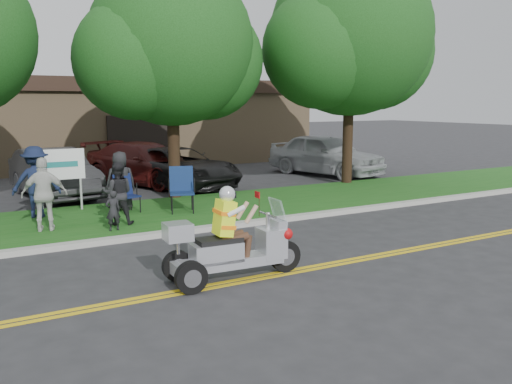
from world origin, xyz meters
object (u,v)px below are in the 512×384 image
parked_car_far_right (326,154)px  trike_scooter (230,248)px  parked_car_left (54,173)px  parked_car_right (146,164)px  parked_car_mid (177,168)px  spectator_adult_right (44,194)px  lawn_chair_a (182,186)px  lawn_chair_b (125,191)px  spectator_adult_mid (118,193)px

parked_car_far_right → trike_scooter: bearing=-148.2°
parked_car_left → parked_car_far_right: bearing=-7.7°
parked_car_left → parked_car_right: bearing=12.1°
parked_car_mid → spectator_adult_right: bearing=-153.6°
spectator_adult_right → trike_scooter: bearing=126.4°
lawn_chair_a → spectator_adult_right: spectator_adult_right is taller
parked_car_mid → parked_car_left: bearing=161.5°
parked_car_far_right → spectator_adult_right: bearing=-170.8°
spectator_adult_right → parked_car_far_right: 12.71m
lawn_chair_b → spectator_adult_right: (-2.16, -1.18, 0.26)m
parked_car_right → parked_car_far_right: bearing=-33.3°
parked_car_right → spectator_adult_mid: bearing=-137.7°
parked_car_mid → parked_car_right: parked_car_right is taller
spectator_adult_right → parked_car_mid: size_ratio=0.33×
trike_scooter → parked_car_mid: (2.97, 9.85, 0.14)m
trike_scooter → spectator_adult_mid: bearing=100.4°
parked_car_left → parked_car_right: (3.39, 1.24, -0.00)m
lawn_chair_a → spectator_adult_mid: bearing=-140.1°
lawn_chair_a → parked_car_left: bearing=137.8°
trike_scooter → spectator_adult_right: 5.30m
trike_scooter → parked_car_far_right: size_ratio=0.49×
lawn_chair_a → lawn_chair_b: (-1.32, 0.64, -0.10)m
lawn_chair_b → spectator_adult_right: spectator_adult_right is taller
parked_car_right → lawn_chair_a: bearing=-123.4°
parked_car_mid → trike_scooter: bearing=-124.8°
trike_scooter → lawn_chair_b: bearing=93.5°
parked_car_right → lawn_chair_b: bearing=-137.9°
lawn_chair_a → parked_car_right: (0.95, 5.76, -0.01)m
lawn_chair_a → parked_car_far_right: size_ratio=0.24×
trike_scooter → parked_car_mid: bearing=76.7°
spectator_adult_right → spectator_adult_mid: bearing=-173.5°
spectator_adult_mid → parked_car_right: size_ratio=0.28×
spectator_adult_mid → parked_car_far_right: bearing=-132.5°
spectator_adult_mid → parked_car_left: 5.25m
lawn_chair_b → parked_car_right: (2.27, 5.12, 0.09)m
parked_car_left → parked_car_far_right: (10.59, 0.07, 0.09)m
lawn_chair_b → parked_car_right: size_ratio=0.19×
trike_scooter → parked_car_far_right: (9.47, 9.95, 0.29)m
trike_scooter → parked_car_mid: trike_scooter is taller
parked_car_right → parked_car_far_right: (7.20, -1.18, 0.10)m
parked_car_far_right → parked_car_right: bearing=156.1°
spectator_adult_mid → parked_car_left: spectator_adult_mid is taller
lawn_chair_a → spectator_adult_mid: spectator_adult_mid is taller
spectator_adult_right → lawn_chair_a: bearing=-158.8°
lawn_chair_a → parked_car_right: size_ratio=0.23×
lawn_chair_b → spectator_adult_mid: 1.47m
lawn_chair_b → spectator_adult_mid: (-0.57, -1.34, 0.18)m
parked_car_left → parked_car_mid: size_ratio=0.92×
spectator_adult_mid → lawn_chair_a: bearing=-139.8°
lawn_chair_b → parked_car_far_right: bearing=6.6°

